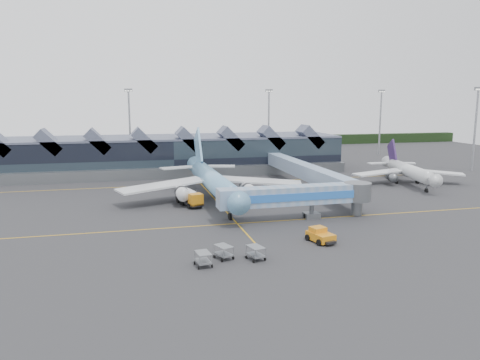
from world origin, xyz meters
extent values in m
plane|color=#2C2C2F|center=(0.00, 0.00, 0.00)|extent=(260.00, 260.00, 0.00)
cube|color=gold|center=(0.00, -8.00, 0.01)|extent=(120.00, 0.25, 0.01)
cube|color=gold|center=(0.00, 28.00, 0.01)|extent=(120.00, 0.25, 0.01)
cube|color=gold|center=(0.00, 10.00, 0.01)|extent=(0.25, 60.00, 0.01)
cube|color=black|center=(0.00, 110.00, 2.00)|extent=(260.00, 4.00, 4.00)
cube|color=black|center=(-5.00, 48.00, 4.50)|extent=(90.00, 20.00, 9.00)
cube|color=#53596E|center=(-5.00, 48.00, 9.20)|extent=(90.00, 20.00, 0.60)
cube|color=slate|center=(-5.00, 37.00, 1.30)|extent=(90.00, 2.50, 2.60)
cube|color=#53596E|center=(-34.00, 41.00, 9.30)|extent=(6.43, 6.00, 6.43)
cube|color=#53596E|center=(-23.00, 41.00, 9.30)|extent=(6.43, 6.00, 6.43)
cube|color=#53596E|center=(-12.00, 41.00, 9.30)|extent=(6.43, 6.00, 6.43)
cube|color=#53596E|center=(-1.00, 41.00, 9.30)|extent=(6.43, 6.00, 6.43)
cube|color=#53596E|center=(10.00, 41.00, 9.30)|extent=(6.43, 6.00, 6.43)
cube|color=#53596E|center=(21.00, 41.00, 9.30)|extent=(6.43, 6.00, 6.43)
cube|color=#53596E|center=(32.00, 41.00, 9.30)|extent=(6.43, 6.00, 6.43)
cylinder|color=gray|center=(-15.00, 72.00, 11.00)|extent=(0.56, 0.56, 22.00)
cube|color=slate|center=(-15.00, 72.00, 22.00)|extent=(2.40, 0.50, 0.90)
cylinder|color=gray|center=(30.00, 72.00, 11.00)|extent=(0.56, 0.56, 22.00)
cube|color=slate|center=(30.00, 72.00, 22.00)|extent=(2.40, 0.50, 0.90)
cylinder|color=gray|center=(70.00, 70.00, 11.00)|extent=(0.56, 0.56, 22.00)
cube|color=slate|center=(70.00, 70.00, 22.00)|extent=(2.40, 0.50, 0.90)
cylinder|color=gray|center=(75.00, 30.00, 11.00)|extent=(0.56, 0.56, 22.00)
cube|color=slate|center=(75.00, 30.00, 22.00)|extent=(2.40, 0.50, 0.90)
cylinder|color=#5F90C2|center=(-0.66, 8.89, 3.98)|extent=(4.00, 29.97, 3.69)
cone|color=#5F90C2|center=(-0.48, -8.64, 3.98)|extent=(3.75, 5.17, 3.69)
cube|color=black|center=(-0.47, -9.28, 4.76)|extent=(1.41, 0.35, 0.48)
cone|color=#5F90C2|center=(-0.85, 27.28, 4.26)|extent=(3.76, 6.88, 3.69)
cube|color=silver|center=(-10.12, 10.04, 3.34)|extent=(17.69, 10.62, 1.22)
cube|color=silver|center=(8.77, 10.23, 3.34)|extent=(17.68, 10.33, 1.22)
cylinder|color=silver|center=(-6.94, 6.69, 2.42)|extent=(2.34, 5.16, 2.29)
cylinder|color=silver|center=(5.66, 6.82, 2.42)|extent=(2.34, 5.16, 2.29)
cube|color=#5F90C2|center=(-0.83, 25.57, 8.12)|extent=(0.54, 9.46, 10.18)
cube|color=silver|center=(-5.39, 25.95, 4.26)|extent=(8.20, 4.84, 0.24)
cube|color=silver|center=(3.71, 26.05, 4.26)|extent=(8.18, 4.70, 0.24)
cylinder|color=slate|center=(-0.51, -5.22, 1.07)|extent=(0.27, 0.27, 2.14)
cylinder|color=slate|center=(-3.81, 10.14, 1.07)|extent=(0.27, 0.27, 2.14)
cylinder|color=slate|center=(2.47, 10.21, 1.07)|extent=(0.27, 0.27, 2.14)
cylinder|color=black|center=(-0.51, -5.22, 0.38)|extent=(0.45, 1.37, 1.37)
cylinder|color=silver|center=(46.34, 16.10, 3.11)|extent=(6.83, 20.33, 2.88)
cone|color=silver|center=(43.99, 4.52, 3.11)|extent=(3.51, 3.96, 2.88)
cube|color=black|center=(43.90, 4.10, 3.71)|extent=(1.14, 0.55, 0.48)
cone|color=silver|center=(48.80, 28.23, 3.32)|extent=(3.74, 5.09, 2.88)
cube|color=silver|center=(39.92, 18.34, 2.60)|extent=(12.33, 5.08, 0.96)
cube|color=silver|center=(53.13, 15.66, 2.60)|extent=(12.28, 9.16, 0.96)
cylinder|color=slate|center=(41.65, 15.58, 1.88)|extent=(2.44, 3.74, 1.79)
cylinder|color=slate|center=(50.46, 13.79, 1.88)|extent=(2.44, 3.74, 1.79)
cube|color=#2F194B|center=(48.57, 27.11, 5.99)|extent=(1.71, 6.43, 7.02)
cube|color=silver|center=(45.45, 28.03, 3.32)|extent=(5.58, 2.26, 0.24)
cube|color=silver|center=(51.81, 26.74, 3.32)|extent=(5.83, 4.18, 0.24)
cylinder|color=slate|center=(44.45, 6.78, 0.83)|extent=(0.27, 0.27, 1.67)
cylinder|color=slate|center=(44.11, 17.43, 0.83)|extent=(0.27, 0.27, 1.67)
cylinder|color=slate|center=(48.91, 16.46, 0.83)|extent=(0.27, 0.27, 1.67)
cylinder|color=black|center=(44.45, 6.78, 0.30)|extent=(0.64, 1.13, 1.07)
cube|color=#6D90B7|center=(9.58, -7.67, 4.03)|extent=(20.55, 3.40, 2.97)
cube|color=blue|center=(9.61, -9.26, 4.03)|extent=(20.51, 0.45, 1.23)
cube|color=#6D90B7|center=(-1.70, -7.85, 4.03)|extent=(2.72, 3.32, 3.08)
cylinder|color=slate|center=(12.66, -7.62, 2.01)|extent=(0.72, 0.72, 4.03)
cube|color=slate|center=(12.66, -7.62, 0.46)|extent=(2.49, 2.09, 0.92)
cylinder|color=black|center=(11.63, -7.64, 0.36)|extent=(0.42, 0.93, 0.92)
cylinder|color=black|center=(13.68, -7.60, 0.36)|extent=(0.42, 0.93, 0.92)
cylinder|color=slate|center=(20.86, -7.49, 4.03)|extent=(4.51, 4.51, 3.08)
cylinder|color=slate|center=(20.86, -7.49, 2.01)|extent=(1.85, 1.85, 4.03)
cube|color=black|center=(-5.58, 6.76, 0.70)|extent=(4.24, 8.67, 0.47)
cube|color=orange|center=(-4.80, 3.70, 1.67)|extent=(2.67, 2.54, 2.05)
cube|color=black|center=(-4.61, 2.98, 2.14)|extent=(2.02, 0.64, 0.93)
cylinder|color=silver|center=(-5.86, 7.84, 1.95)|extent=(3.41, 5.76, 2.14)
sphere|color=silver|center=(-6.53, 10.46, 1.95)|extent=(2.05, 2.05, 2.05)
sphere|color=silver|center=(-5.19, 5.23, 1.95)|extent=(2.05, 2.05, 2.05)
cylinder|color=black|center=(-6.02, 3.77, 0.47)|extent=(0.55, 0.98, 0.93)
cylinder|color=black|center=(-3.76, 4.35, 0.47)|extent=(0.55, 0.98, 0.93)
cylinder|color=black|center=(-6.83, 6.92, 0.47)|extent=(0.55, 0.98, 0.93)
cylinder|color=black|center=(-4.57, 7.50, 0.47)|extent=(0.55, 0.98, 0.93)
cylinder|color=black|center=(-7.40, 9.18, 0.47)|extent=(0.55, 0.98, 0.93)
cylinder|color=black|center=(-5.15, 9.76, 0.47)|extent=(0.55, 0.98, 0.93)
cube|color=orange|center=(8.90, -19.99, 0.76)|extent=(3.23, 4.34, 1.08)
cube|color=orange|center=(8.75, -19.36, 1.56)|extent=(2.30, 2.14, 0.76)
cube|color=black|center=(9.38, -21.98, 0.49)|extent=(1.67, 1.20, 0.32)
cylinder|color=black|center=(8.00, -21.54, 0.43)|extent=(0.52, 0.92, 0.86)
cylinder|color=black|center=(10.41, -20.95, 0.43)|extent=(0.52, 0.92, 0.86)
cylinder|color=black|center=(7.39, -19.02, 0.43)|extent=(0.52, 0.92, 0.86)
cylinder|color=black|center=(9.80, -18.44, 0.43)|extent=(0.52, 0.92, 0.86)
cube|color=gray|center=(-5.44, -23.59, 0.60)|extent=(2.28, 2.78, 0.16)
cube|color=gray|center=(-5.44, -23.59, 1.63)|extent=(2.28, 2.78, 0.09)
cylinder|color=black|center=(-4.99, -22.48, 0.20)|extent=(0.26, 0.41, 0.39)
cube|color=gray|center=(-1.72, -24.82, 0.60)|extent=(2.10, 2.71, 0.16)
cube|color=gray|center=(-1.72, -24.82, 1.63)|extent=(2.10, 2.71, 0.09)
cylinder|color=black|center=(-1.16, -23.77, 0.20)|extent=(0.23, 0.41, 0.39)
cube|color=gray|center=(-8.29, -25.50, 0.60)|extent=(1.79, 2.55, 0.16)
cube|color=gray|center=(-8.29, -25.50, 1.63)|extent=(1.79, 2.55, 0.09)
cylinder|color=black|center=(-7.58, -24.54, 0.20)|extent=(0.18, 0.40, 0.39)
camera|label=1|loc=(-16.61, -77.28, 19.35)|focal=35.00mm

